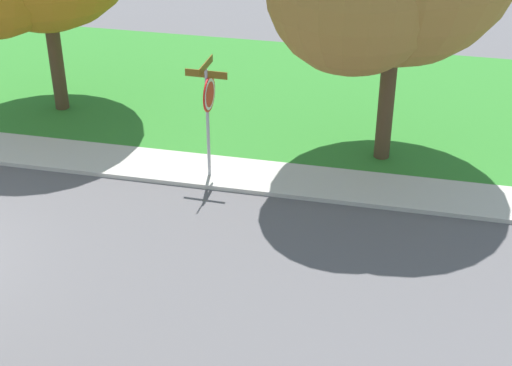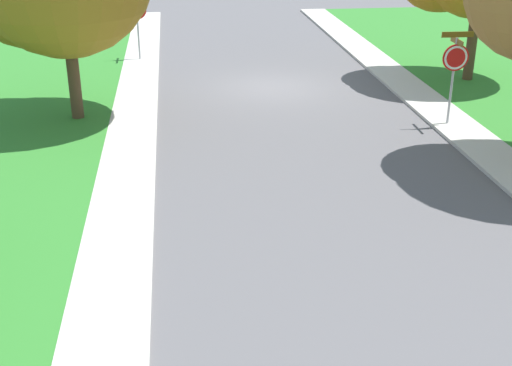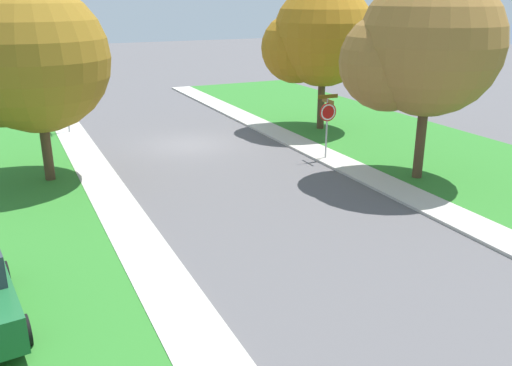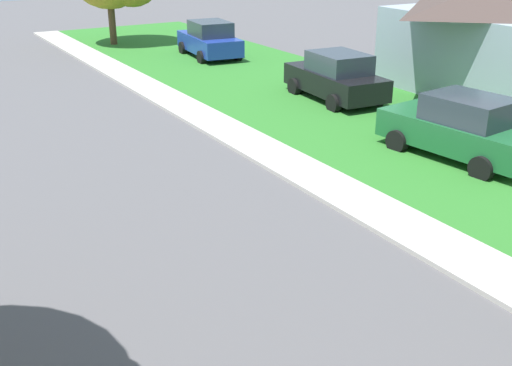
{
  "view_description": "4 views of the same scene",
  "coord_description": "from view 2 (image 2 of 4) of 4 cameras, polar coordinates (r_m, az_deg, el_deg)",
  "views": [
    {
      "loc": [
        9.91,
        9.08,
        8.55
      ],
      "look_at": [
        -2.14,
        6.39,
        1.4
      ],
      "focal_mm": 54.06,
      "sensor_mm": 36.0,
      "label": 1
    },
    {
      "loc": [
        3.44,
        22.71,
        6.37
      ],
      "look_at": [
        2.03,
        11.43,
        1.4
      ],
      "focal_mm": 47.05,
      "sensor_mm": 36.0,
      "label": 2
    },
    {
      "loc": [
        7.56,
        23.46,
        6.56
      ],
      "look_at": [
        1.21,
        9.97,
        1.4
      ],
      "focal_mm": 37.94,
      "sensor_mm": 36.0,
      "label": 3
    },
    {
      "loc": [
        -3.9,
        1.37,
        5.75
      ],
      "look_at": [
        1.56,
        10.44,
        1.4
      ],
      "focal_mm": 43.43,
      "sensor_mm": 36.0,
      "label": 4
    }
  ],
  "objects": [
    {
      "name": "sidewalk_east",
      "position": [
        12.5,
        -12.02,
        -7.35
      ],
      "size": [
        1.4,
        56.0,
        0.1
      ],
      "primitive_type": "cube",
      "color": "#B7B2A8",
      "rests_on": "ground"
    },
    {
      "name": "stop_sign_near_corner",
      "position": [
        27.73,
        -10.08,
        13.97
      ],
      "size": [
        0.92,
        0.92,
        2.77
      ],
      "color": "#9E9EA3",
      "rests_on": "ground"
    },
    {
      "name": "stop_sign_far_corner",
      "position": [
        20.06,
        16.54,
        9.74
      ],
      "size": [
        0.92,
        0.92,
        2.77
      ],
      "color": "#9E9EA3",
      "rests_on": "ground"
    },
    {
      "name": "ground_plane",
      "position": [
        23.83,
        1.43,
        8.11
      ],
      "size": [
        120.0,
        120.0,
        0.0
      ],
      "primitive_type": "plane",
      "color": "#565456"
    }
  ]
}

